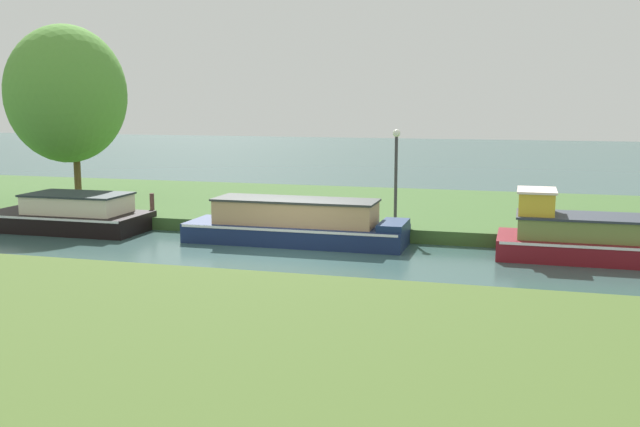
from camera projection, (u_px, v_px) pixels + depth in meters
The scene contains 9 objects.
ground_plane at pixel (291, 251), 20.12m from camera, with size 120.00×120.00×0.00m, color #314F4C.
riverbank_far at pixel (350, 208), 26.75m from camera, with size 72.00×10.00×0.40m, color #3C5E2B.
riverbank_near at pixel (117, 352), 11.52m from camera, with size 72.00×10.00×0.40m, color #465E27.
black_barge at pixel (70, 215), 23.26m from camera, with size 5.18×2.28×1.21m.
navy_cruiser at pixel (297, 224), 21.23m from camera, with size 6.50×1.90×1.30m.
willow_tree_left at pixel (67, 94), 27.17m from camera, with size 4.37×4.60×6.52m.
lamp_post at pixel (396, 163), 22.71m from camera, with size 0.24×0.24×2.84m.
mooring_post_near at pixel (152, 204), 24.05m from camera, with size 0.15×0.15×0.69m, color #513230.
mooring_post_far at pixel (305, 212), 22.65m from camera, with size 0.18×0.18×0.59m, color #463D28.
Camera 1 is at (6.07, -18.77, 4.15)m, focal length 40.84 mm.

